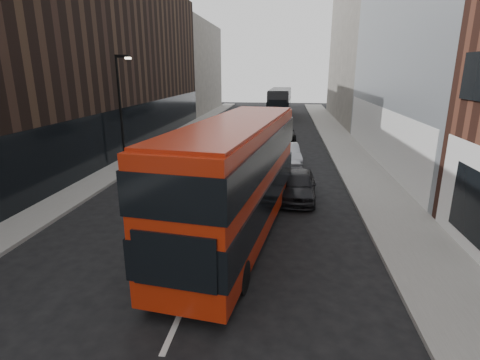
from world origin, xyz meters
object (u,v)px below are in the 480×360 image
(street_lamp, at_px, (121,102))
(grey_bus, at_px, (280,102))
(car_a, at_px, (298,185))
(car_b, at_px, (288,154))
(red_bus, at_px, (237,175))
(car_c, at_px, (283,132))

(street_lamp, distance_m, grey_bus, 30.14)
(car_a, bearing_deg, street_lamp, 155.72)
(car_b, bearing_deg, red_bus, -106.17)
(car_a, relative_size, car_c, 0.88)
(grey_bus, relative_size, car_b, 2.86)
(street_lamp, distance_m, car_c, 15.36)
(car_b, distance_m, car_c, 9.19)
(car_c, bearing_deg, street_lamp, -140.91)
(street_lamp, relative_size, car_a, 1.63)
(red_bus, relative_size, car_a, 2.65)
(street_lamp, height_order, red_bus, street_lamp)
(red_bus, bearing_deg, car_a, 71.34)
(grey_bus, bearing_deg, street_lamp, -107.41)
(car_a, distance_m, car_b, 7.38)
(car_a, bearing_deg, red_bus, -113.41)
(street_lamp, height_order, car_b, street_lamp)
(street_lamp, relative_size, grey_bus, 0.59)
(car_b, bearing_deg, car_a, -93.29)
(street_lamp, xyz_separation_m, car_c, (10.62, 10.54, -3.47))
(car_a, bearing_deg, car_b, 97.05)
(car_a, bearing_deg, grey_bus, 95.82)
(street_lamp, height_order, grey_bus, street_lamp)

